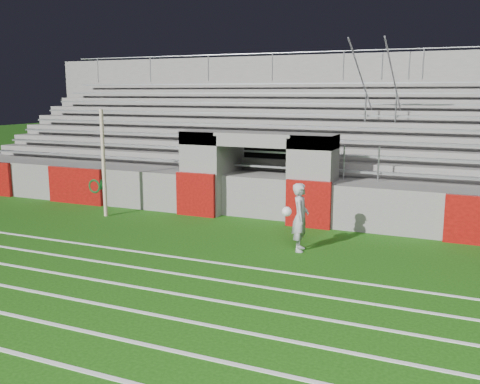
% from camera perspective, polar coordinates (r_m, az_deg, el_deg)
% --- Properties ---
extents(ground, '(90.00, 90.00, 0.00)m').
position_cam_1_polar(ground, '(13.35, -3.92, -5.88)').
color(ground, '#184B0C').
rests_on(ground, ground).
extents(field_post, '(0.12, 0.12, 3.29)m').
position_cam_1_polar(field_post, '(16.85, -14.35, 2.97)').
color(field_post, '#C5AE93').
rests_on(field_post, ground).
extents(field_markings, '(28.00, 8.09, 0.01)m').
position_cam_1_polar(field_markings, '(9.48, -18.46, -13.42)').
color(field_markings, white).
rests_on(field_markings, ground).
extents(stadium_structure, '(26.00, 8.48, 5.42)m').
position_cam_1_polar(stadium_structure, '(20.33, 6.52, 4.05)').
color(stadium_structure, slate).
rests_on(stadium_structure, ground).
extents(goalkeeper_with_ball, '(0.68, 0.68, 1.66)m').
position_cam_1_polar(goalkeeper_with_ball, '(12.91, 6.42, -2.67)').
color(goalkeeper_with_ball, '#A1A4AA').
rests_on(goalkeeper_with_ball, ground).
extents(hose_coil, '(0.58, 0.15, 0.61)m').
position_cam_1_polar(hose_coil, '(18.63, -15.17, 0.74)').
color(hose_coil, '#0C3C12').
rests_on(hose_coil, ground).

